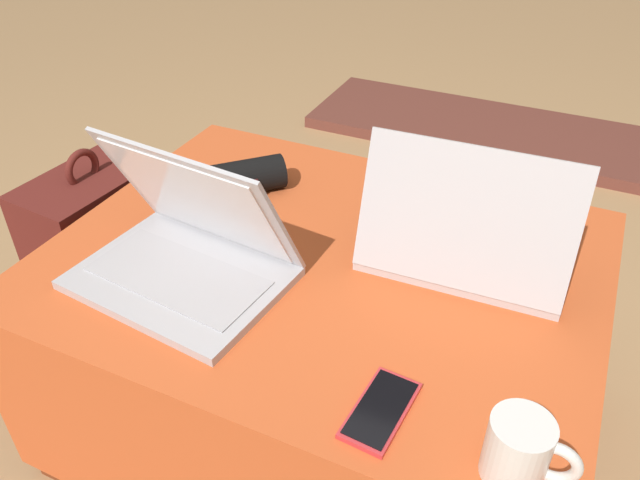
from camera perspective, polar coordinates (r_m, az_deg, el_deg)
The scene contains 9 objects.
ground_plane at distance 1.44m, azimuth 0.27°, elevation -16.14°, with size 14.00×14.00×0.00m, color tan.
ottoman at distance 1.27m, azimuth 0.30°, elevation -9.69°, with size 0.97×0.76×0.46m.
laptop_near at distance 1.07m, azimuth -12.09°, elevation -1.00°, with size 0.37×0.29×0.24m.
laptop_far at distance 1.10m, azimuth 13.18°, elevation -0.06°, with size 0.35×0.25×0.24m.
cell_phone at distance 0.87m, azimuth 5.57°, elevation -15.19°, with size 0.08×0.14×0.01m.
backpack at distance 1.59m, azimuth -19.27°, elevation -1.82°, with size 0.26×0.32×0.52m.
wrist_brace at distance 1.30m, azimuth -7.66°, elevation 5.59°, with size 0.19×0.19×0.07m.
coffee_mug at distance 0.81m, azimuth 17.87°, elevation -17.86°, with size 0.11×0.08×0.09m.
fireplace_hearth at distance 2.67m, azimuth 14.90°, elevation 9.74°, with size 1.40×0.50×0.04m.
Camera 1 is at (0.37, -0.81, 1.13)m, focal length 35.00 mm.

